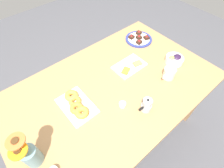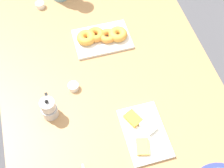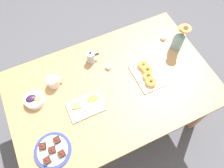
{
  "view_description": "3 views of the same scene",
  "coord_description": "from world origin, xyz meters",
  "px_view_note": "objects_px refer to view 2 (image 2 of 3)",
  "views": [
    {
      "loc": [
        0.52,
        0.61,
        1.77
      ],
      "look_at": [
        0.0,
        0.0,
        0.78
      ],
      "focal_mm": 28.0,
      "sensor_mm": 36.0,
      "label": 1
    },
    {
      "loc": [
        -0.72,
        0.2,
        1.95
      ],
      "look_at": [
        0.0,
        0.0,
        0.78
      ],
      "focal_mm": 50.0,
      "sensor_mm": 36.0,
      "label": 2
    },
    {
      "loc": [
        -0.33,
        -0.7,
        2.25
      ],
      "look_at": [
        0.0,
        0.0,
        0.78
      ],
      "focal_mm": 35.0,
      "sensor_mm": 36.0,
      "label": 3
    }
  ],
  "objects_px": {
    "jam_cup_honey": "(73,86)",
    "moka_pot": "(49,108)",
    "croissant_platter": "(102,37)",
    "jam_cup_berry": "(40,5)",
    "cheese_platter": "(144,132)",
    "dining_table": "(112,98)"
  },
  "relations": [
    {
      "from": "cheese_platter",
      "to": "jam_cup_berry",
      "type": "relative_size",
      "value": 5.42
    },
    {
      "from": "dining_table",
      "to": "jam_cup_honey",
      "type": "relative_size",
      "value": 33.33
    },
    {
      "from": "dining_table",
      "to": "croissant_platter",
      "type": "relative_size",
      "value": 5.71
    },
    {
      "from": "jam_cup_berry",
      "to": "moka_pot",
      "type": "bearing_deg",
      "value": 175.45
    },
    {
      "from": "jam_cup_honey",
      "to": "cheese_platter",
      "type": "bearing_deg",
      "value": -141.23
    },
    {
      "from": "cheese_platter",
      "to": "jam_cup_honey",
      "type": "height_order",
      "value": "cheese_platter"
    },
    {
      "from": "cheese_platter",
      "to": "croissant_platter",
      "type": "xyz_separation_m",
      "value": [
        0.54,
        0.04,
        0.01
      ]
    },
    {
      "from": "cheese_platter",
      "to": "moka_pot",
      "type": "bearing_deg",
      "value": 61.67
    },
    {
      "from": "jam_cup_honey",
      "to": "moka_pot",
      "type": "bearing_deg",
      "value": 129.84
    },
    {
      "from": "cheese_platter",
      "to": "moka_pot",
      "type": "height_order",
      "value": "moka_pot"
    },
    {
      "from": "croissant_platter",
      "to": "moka_pot",
      "type": "distance_m",
      "value": 0.47
    },
    {
      "from": "cheese_platter",
      "to": "moka_pot",
      "type": "xyz_separation_m",
      "value": [
        0.19,
        0.36,
        0.04
      ]
    },
    {
      "from": "jam_cup_berry",
      "to": "croissant_platter",
      "type": "bearing_deg",
      "value": -140.1
    },
    {
      "from": "jam_cup_honey",
      "to": "moka_pot",
      "type": "xyz_separation_m",
      "value": [
        -0.1,
        0.12,
        0.03
      ]
    },
    {
      "from": "dining_table",
      "to": "cheese_platter",
      "type": "xyz_separation_m",
      "value": [
        -0.25,
        -0.07,
        0.1
      ]
    },
    {
      "from": "cheese_platter",
      "to": "jam_cup_berry",
      "type": "xyz_separation_m",
      "value": [
        0.86,
        0.31,
        0.0
      ]
    },
    {
      "from": "cheese_platter",
      "to": "jam_cup_berry",
      "type": "bearing_deg",
      "value": 19.68
    },
    {
      "from": "jam_cup_honey",
      "to": "jam_cup_berry",
      "type": "xyz_separation_m",
      "value": [
        0.56,
        0.07,
        0.0
      ]
    },
    {
      "from": "croissant_platter",
      "to": "jam_cup_berry",
      "type": "bearing_deg",
      "value": 39.9
    },
    {
      "from": "croissant_platter",
      "to": "jam_cup_honey",
      "type": "bearing_deg",
      "value": 141.12
    },
    {
      "from": "dining_table",
      "to": "moka_pot",
      "type": "distance_m",
      "value": 0.32
    },
    {
      "from": "cheese_platter",
      "to": "jam_cup_berry",
      "type": "height_order",
      "value": "cheese_platter"
    }
  ]
}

